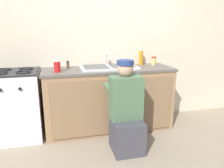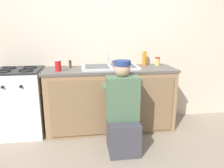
{
  "view_description": "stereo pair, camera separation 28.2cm",
  "coord_description": "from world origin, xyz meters",
  "px_view_note": "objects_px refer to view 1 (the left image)",
  "views": [
    {
      "loc": [
        -0.69,
        -2.7,
        1.47
      ],
      "look_at": [
        0.0,
        0.1,
        0.73
      ],
      "focal_mm": 35.0,
      "sensor_mm": 36.0,
      "label": 1
    },
    {
      "loc": [
        -0.41,
        -2.75,
        1.47
      ],
      "look_at": [
        0.0,
        0.1,
        0.73
      ],
      "focal_mm": 35.0,
      "sensor_mm": 36.0,
      "label": 2
    }
  ],
  "objects_px": {
    "stove_range": "(17,105)",
    "plumber_person": "(126,114)",
    "sink_double_basin": "(109,67)",
    "water_glass": "(56,65)",
    "soda_cup_red": "(57,66)",
    "spice_bottle_pepper": "(68,65)",
    "condiment_jar": "(154,61)",
    "soap_bottle_orange": "(141,58)"
  },
  "relations": [
    {
      "from": "spice_bottle_pepper",
      "to": "plumber_person",
      "type": "bearing_deg",
      "value": -51.36
    },
    {
      "from": "stove_range",
      "to": "water_glass",
      "type": "distance_m",
      "value": 0.75
    },
    {
      "from": "sink_double_basin",
      "to": "condiment_jar",
      "type": "xyz_separation_m",
      "value": [
        0.74,
        0.12,
        0.05
      ]
    },
    {
      "from": "spice_bottle_pepper",
      "to": "soap_bottle_orange",
      "type": "bearing_deg",
      "value": 1.72
    },
    {
      "from": "spice_bottle_pepper",
      "to": "soda_cup_red",
      "type": "bearing_deg",
      "value": -120.43
    },
    {
      "from": "soda_cup_red",
      "to": "spice_bottle_pepper",
      "type": "xyz_separation_m",
      "value": [
        0.15,
        0.25,
        -0.02
      ]
    },
    {
      "from": "plumber_person",
      "to": "water_glass",
      "type": "height_order",
      "value": "plumber_person"
    },
    {
      "from": "condiment_jar",
      "to": "spice_bottle_pepper",
      "type": "distance_m",
      "value": 1.31
    },
    {
      "from": "stove_range",
      "to": "spice_bottle_pepper",
      "type": "height_order",
      "value": "spice_bottle_pepper"
    },
    {
      "from": "sink_double_basin",
      "to": "soda_cup_red",
      "type": "xyz_separation_m",
      "value": [
        -0.71,
        -0.11,
        0.06
      ]
    },
    {
      "from": "soap_bottle_orange",
      "to": "water_glass",
      "type": "height_order",
      "value": "soap_bottle_orange"
    },
    {
      "from": "stove_range",
      "to": "spice_bottle_pepper",
      "type": "relative_size",
      "value": 8.93
    },
    {
      "from": "plumber_person",
      "to": "soap_bottle_orange",
      "type": "bearing_deg",
      "value": 59.28
    },
    {
      "from": "plumber_person",
      "to": "spice_bottle_pepper",
      "type": "distance_m",
      "value": 1.12
    },
    {
      "from": "sink_double_basin",
      "to": "soap_bottle_orange",
      "type": "relative_size",
      "value": 3.2
    },
    {
      "from": "sink_double_basin",
      "to": "water_glass",
      "type": "bearing_deg",
      "value": 166.31
    },
    {
      "from": "soap_bottle_orange",
      "to": "water_glass",
      "type": "xyz_separation_m",
      "value": [
        -1.28,
        0.01,
        -0.06
      ]
    },
    {
      "from": "stove_range",
      "to": "soda_cup_red",
      "type": "xyz_separation_m",
      "value": [
        0.55,
        -0.11,
        0.52
      ]
    },
    {
      "from": "soda_cup_red",
      "to": "plumber_person",
      "type": "bearing_deg",
      "value": -34.72
    },
    {
      "from": "sink_double_basin",
      "to": "soda_cup_red",
      "type": "relative_size",
      "value": 5.26
    },
    {
      "from": "sink_double_basin",
      "to": "stove_range",
      "type": "xyz_separation_m",
      "value": [
        -1.26,
        -0.0,
        -0.46
      ]
    },
    {
      "from": "stove_range",
      "to": "plumber_person",
      "type": "distance_m",
      "value": 1.48
    },
    {
      "from": "stove_range",
      "to": "soap_bottle_orange",
      "type": "xyz_separation_m",
      "value": [
        1.82,
        0.17,
        0.56
      ]
    },
    {
      "from": "sink_double_basin",
      "to": "spice_bottle_pepper",
      "type": "bearing_deg",
      "value": 166.39
    },
    {
      "from": "soap_bottle_orange",
      "to": "soda_cup_red",
      "type": "distance_m",
      "value": 1.3
    },
    {
      "from": "soda_cup_red",
      "to": "soap_bottle_orange",
      "type": "bearing_deg",
      "value": 12.63
    },
    {
      "from": "soda_cup_red",
      "to": "condiment_jar",
      "type": "xyz_separation_m",
      "value": [
        1.45,
        0.23,
        -0.01
      ]
    },
    {
      "from": "sink_double_basin",
      "to": "water_glass",
      "type": "distance_m",
      "value": 0.75
    },
    {
      "from": "stove_range",
      "to": "water_glass",
      "type": "height_order",
      "value": "water_glass"
    },
    {
      "from": "sink_double_basin",
      "to": "condiment_jar",
      "type": "distance_m",
      "value": 0.75
    },
    {
      "from": "soap_bottle_orange",
      "to": "plumber_person",
      "type": "bearing_deg",
      "value": -120.72
    },
    {
      "from": "condiment_jar",
      "to": "spice_bottle_pepper",
      "type": "height_order",
      "value": "condiment_jar"
    },
    {
      "from": "plumber_person",
      "to": "water_glass",
      "type": "relative_size",
      "value": 11.04
    },
    {
      "from": "condiment_jar",
      "to": "soap_bottle_orange",
      "type": "bearing_deg",
      "value": 164.13
    },
    {
      "from": "soap_bottle_orange",
      "to": "condiment_jar",
      "type": "relative_size",
      "value": 1.95
    },
    {
      "from": "condiment_jar",
      "to": "water_glass",
      "type": "distance_m",
      "value": 1.47
    },
    {
      "from": "sink_double_basin",
      "to": "condiment_jar",
      "type": "bearing_deg",
      "value": 8.87
    },
    {
      "from": "sink_double_basin",
      "to": "spice_bottle_pepper",
      "type": "height_order",
      "value": "sink_double_basin"
    },
    {
      "from": "stove_range",
      "to": "condiment_jar",
      "type": "relative_size",
      "value": 7.33
    },
    {
      "from": "spice_bottle_pepper",
      "to": "water_glass",
      "type": "distance_m",
      "value": 0.17
    },
    {
      "from": "sink_double_basin",
      "to": "spice_bottle_pepper",
      "type": "xyz_separation_m",
      "value": [
        -0.56,
        0.14,
        0.03
      ]
    },
    {
      "from": "spice_bottle_pepper",
      "to": "water_glass",
      "type": "xyz_separation_m",
      "value": [
        -0.16,
        0.04,
        -0.0
      ]
    }
  ]
}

